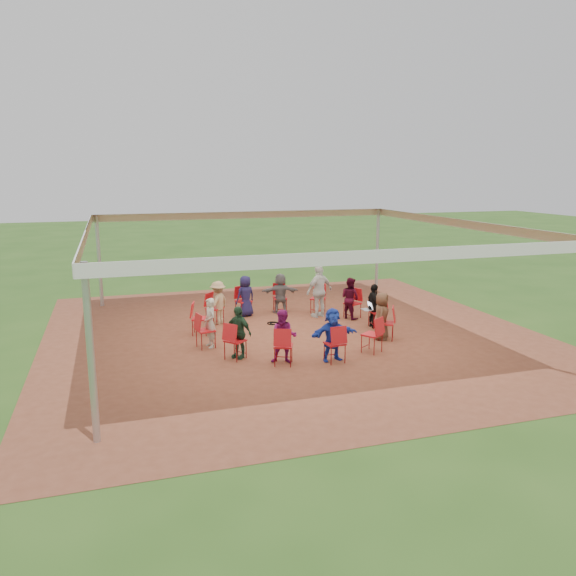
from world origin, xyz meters
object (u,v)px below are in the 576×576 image
object	(u,v)px
person_seated_3	(246,296)
cable_coil	(273,323)
chair_5	(215,308)
chair_4	(244,301)
chair_8	(235,341)
chair_9	(283,346)
chair_1	(352,303)
chair_2	(318,299)
person_seated_6	(238,332)
person_seated_8	(332,335)
chair_10	(335,344)
chair_12	(386,323)
chair_6	(200,319)
chair_3	(280,298)
person_seated_7	(284,337)
chair_0	(377,312)
laptop	(368,307)
person_seated_2	(280,293)
person_seated_9	(382,316)
standing_person	(319,291)
chair_11	(372,335)
person_seated_4	(218,303)
person_seated_5	(210,323)
chair_7	(206,331)
person_seated_1	(350,298)
person_seated_0	(374,306)

from	to	relation	value
person_seated_3	cable_coil	distance (m)	1.40
chair_5	cable_coil	distance (m)	1.76
chair_4	chair_8	bearing A→B (deg)	55.38
chair_9	chair_1	bearing A→B (deg)	69.23
chair_2	person_seated_6	bearing A→B (deg)	83.25
person_seated_8	chair_10	bearing A→B (deg)	-90.00
person_seated_3	chair_12	bearing A→B (deg)	111.30
chair_6	chair_10	bearing A→B (deg)	55.38
chair_3	person_seated_7	world-z (taller)	person_seated_7
chair_0	chair_2	bearing A→B (deg)	27.69
chair_8	laptop	xyz separation A→B (m)	(4.17, 1.53, 0.15)
person_seated_2	person_seated_9	world-z (taller)	same
chair_0	chair_12	distance (m)	1.20
person_seated_2	person_seated_6	world-z (taller)	same
chair_1	standing_person	xyz separation A→B (m)	(-0.92, 0.41, 0.36)
chair_11	person_seated_4	xyz separation A→B (m)	(-3.10, 3.77, 0.19)
chair_10	person_seated_5	world-z (taller)	person_seated_5
person_seated_7	standing_person	xyz separation A→B (m)	(2.27, 3.71, 0.17)
chair_7	chair_11	bearing A→B (deg)	55.38
chair_1	chair_10	xyz separation A→B (m)	(-2.05, -3.60, 0.00)
chair_0	person_seated_1	bearing A→B (deg)	19.51
person_seated_2	standing_person	bearing A→B (deg)	147.28
person_seated_4	person_seated_8	distance (m)	4.48
cable_coil	chair_5	bearing A→B (deg)	159.86
chair_0	chair_10	distance (m)	3.34
chair_10	person_seated_8	world-z (taller)	person_seated_8
chair_3	person_seated_6	world-z (taller)	person_seated_6
chair_1	chair_11	xyz separation A→B (m)	(-0.91, -3.21, 0.00)
chair_2	standing_person	bearing A→B (deg)	110.03
cable_coil	person_seated_4	bearing A→B (deg)	161.57
chair_3	laptop	world-z (taller)	chair_3
chair_11	person_seated_4	size ratio (longest dim) A/B	0.72
chair_1	chair_7	size ratio (longest dim) A/B	1.00
person_seated_2	person_seated_9	bearing A→B (deg)	124.62
chair_2	chair_8	distance (m)	4.99
person_seated_5	person_seated_6	size ratio (longest dim) A/B	1.00
chair_12	person_seated_0	distance (m)	1.20
chair_2	person_seated_2	xyz separation A→B (m)	(-1.13, 0.35, 0.19)
chair_7	chair_2	bearing A→B (deg)	110.77
chair_11	person_seated_4	distance (m)	4.88
person_seated_6	chair_1	bearing A→B (deg)	82.91
person_seated_1	person_seated_9	world-z (taller)	same
chair_4	chair_9	xyz separation A→B (m)	(-0.16, -4.70, 0.00)
chair_11	person_seated_0	bearing A→B (deg)	30.36
person_seated_0	chair_9	bearing A→B (deg)	125.58
chair_2	chair_11	bearing A→B (deg)	124.62
chair_8	person_seated_9	xyz separation A→B (m)	(4.02, 0.42, 0.19)
chair_12	person_seated_3	world-z (taller)	person_seated_3
chair_11	chair_9	bearing A→B (deg)	152.31
chair_10	person_seated_9	xyz separation A→B (m)	(1.86, 1.32, 0.19)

